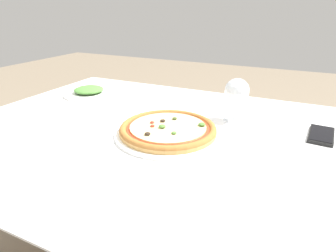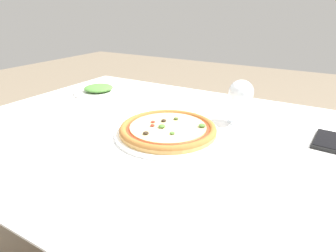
{
  "view_description": "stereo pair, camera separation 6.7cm",
  "coord_description": "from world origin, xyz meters",
  "px_view_note": "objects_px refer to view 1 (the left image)",
  "views": [
    {
      "loc": [
        0.32,
        -0.74,
        1.1
      ],
      "look_at": [
        -0.02,
        -0.01,
        0.76
      ],
      "focal_mm": 30.0,
      "sensor_mm": 36.0,
      "label": 1
    },
    {
      "loc": [
        0.38,
        -0.71,
        1.1
      ],
      "look_at": [
        -0.02,
        -0.01,
        0.76
      ],
      "focal_mm": 30.0,
      "sensor_mm": 36.0,
      "label": 2
    }
  ],
  "objects_px": {
    "pizza_plate": "(168,130)",
    "wine_glass_far_left": "(237,92)",
    "fork": "(36,108)",
    "side_plate": "(89,92)",
    "dining_table": "(175,155)",
    "cell_phone": "(321,135)"
  },
  "relations": [
    {
      "from": "wine_glass_far_left",
      "to": "fork",
      "type": "bearing_deg",
      "value": -164.14
    },
    {
      "from": "pizza_plate",
      "to": "cell_phone",
      "type": "height_order",
      "value": "pizza_plate"
    },
    {
      "from": "fork",
      "to": "dining_table",
      "type": "bearing_deg",
      "value": 1.19
    },
    {
      "from": "pizza_plate",
      "to": "wine_glass_far_left",
      "type": "bearing_deg",
      "value": 52.73
    },
    {
      "from": "pizza_plate",
      "to": "wine_glass_far_left",
      "type": "relative_size",
      "value": 2.21
    },
    {
      "from": "wine_glass_far_left",
      "to": "dining_table",
      "type": "bearing_deg",
      "value": -125.25
    },
    {
      "from": "side_plate",
      "to": "pizza_plate",
      "type": "bearing_deg",
      "value": -25.16
    },
    {
      "from": "fork",
      "to": "side_plate",
      "type": "distance_m",
      "value": 0.25
    },
    {
      "from": "pizza_plate",
      "to": "side_plate",
      "type": "distance_m",
      "value": 0.57
    },
    {
      "from": "dining_table",
      "to": "side_plate",
      "type": "bearing_deg",
      "value": 156.86
    },
    {
      "from": "pizza_plate",
      "to": "fork",
      "type": "height_order",
      "value": "pizza_plate"
    },
    {
      "from": "cell_phone",
      "to": "fork",
      "type": "bearing_deg",
      "value": -169.28
    },
    {
      "from": "pizza_plate",
      "to": "wine_glass_far_left",
      "type": "distance_m",
      "value": 0.28
    },
    {
      "from": "pizza_plate",
      "to": "fork",
      "type": "bearing_deg",
      "value": 179.95
    },
    {
      "from": "wine_glass_far_left",
      "to": "side_plate",
      "type": "height_order",
      "value": "wine_glass_far_left"
    },
    {
      "from": "dining_table",
      "to": "pizza_plate",
      "type": "relative_size",
      "value": 4.47
    },
    {
      "from": "fork",
      "to": "cell_phone",
      "type": "bearing_deg",
      "value": 10.72
    },
    {
      "from": "pizza_plate",
      "to": "dining_table",
      "type": "bearing_deg",
      "value": 32.17
    },
    {
      "from": "fork",
      "to": "side_plate",
      "type": "xyz_separation_m",
      "value": [
        0.07,
        0.24,
        0.01
      ]
    },
    {
      "from": "pizza_plate",
      "to": "wine_glass_far_left",
      "type": "height_order",
      "value": "wine_glass_far_left"
    },
    {
      "from": "wine_glass_far_left",
      "to": "side_plate",
      "type": "bearing_deg",
      "value": 177.4
    },
    {
      "from": "dining_table",
      "to": "pizza_plate",
      "type": "bearing_deg",
      "value": -147.83
    }
  ]
}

